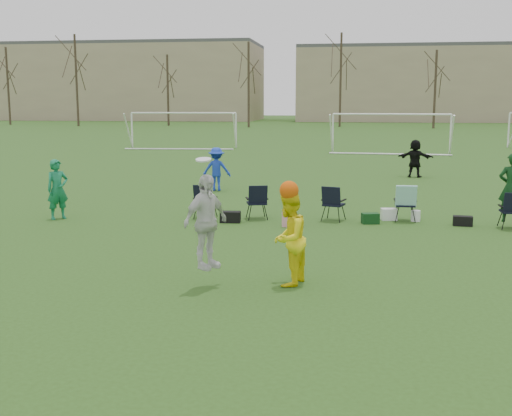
% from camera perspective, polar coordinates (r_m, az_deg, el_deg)
% --- Properties ---
extents(ground, '(260.00, 260.00, 0.00)m').
position_cam_1_polar(ground, '(10.23, -1.01, -9.15)').
color(ground, '#2C4E18').
rests_on(ground, ground).
extents(fielder_green_near, '(0.71, 0.72, 1.67)m').
position_cam_1_polar(fielder_green_near, '(18.65, -17.23, 1.60)').
color(fielder_green_near, '#15764B').
rests_on(fielder_green_near, ground).
extents(fielder_blue, '(1.07, 0.68, 1.58)m').
position_cam_1_polar(fielder_blue, '(23.54, -3.52, 3.47)').
color(fielder_blue, '#1939C0').
rests_on(fielder_blue, ground).
extents(fielder_black, '(1.58, 0.85, 1.62)m').
position_cam_1_polar(fielder_black, '(28.46, 13.96, 4.31)').
color(fielder_black, black).
rests_on(fielder_black, ground).
extents(center_contest, '(2.27, 1.39, 2.32)m').
position_cam_1_polar(center_contest, '(11.32, -0.15, -2.02)').
color(center_contest, silver).
rests_on(center_contest, ground).
extents(sideline_setup, '(8.84, 1.74, 1.96)m').
position_cam_1_polar(sideline_setup, '(17.61, 10.53, 0.55)').
color(sideline_setup, '#0F3715').
rests_on(sideline_setup, ground).
extents(goal_left, '(7.39, 0.76, 2.46)m').
position_cam_1_polar(goal_left, '(45.10, -6.46, 7.79)').
color(goal_left, white).
rests_on(goal_left, ground).
extents(goal_mid, '(7.40, 0.63, 2.46)m').
position_cam_1_polar(goal_mid, '(41.65, 11.91, 7.50)').
color(goal_mid, white).
rests_on(goal_mid, ground).
extents(tree_line, '(110.28, 3.28, 11.40)m').
position_cam_1_polar(tree_line, '(79.44, 7.67, 10.80)').
color(tree_line, '#382B21').
rests_on(tree_line, ground).
extents(building_row, '(126.00, 16.00, 13.00)m').
position_cam_1_polar(building_row, '(105.72, 11.50, 10.86)').
color(building_row, tan).
rests_on(building_row, ground).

